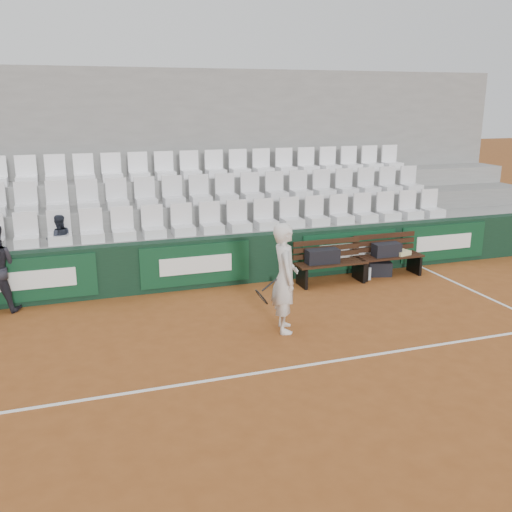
% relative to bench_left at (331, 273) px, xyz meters
% --- Properties ---
extents(ground, '(80.00, 80.00, 0.00)m').
position_rel_bench_left_xyz_m(ground, '(-2.53, -3.34, -0.23)').
color(ground, brown).
rests_on(ground, ground).
extents(court_baseline, '(18.00, 0.06, 0.01)m').
position_rel_bench_left_xyz_m(court_baseline, '(-2.53, -3.34, -0.22)').
color(court_baseline, white).
rests_on(court_baseline, ground).
extents(back_barrier, '(18.00, 0.34, 1.00)m').
position_rel_bench_left_xyz_m(back_barrier, '(-2.46, 0.65, 0.28)').
color(back_barrier, black).
rests_on(back_barrier, ground).
extents(grandstand_tier_front, '(18.00, 0.95, 1.00)m').
position_rel_bench_left_xyz_m(grandstand_tier_front, '(-2.53, 1.29, 0.28)').
color(grandstand_tier_front, gray).
rests_on(grandstand_tier_front, ground).
extents(grandstand_tier_mid, '(18.00, 0.95, 1.45)m').
position_rel_bench_left_xyz_m(grandstand_tier_mid, '(-2.53, 2.24, 0.50)').
color(grandstand_tier_mid, gray).
rests_on(grandstand_tier_mid, ground).
extents(grandstand_tier_back, '(18.00, 0.95, 1.90)m').
position_rel_bench_left_xyz_m(grandstand_tier_back, '(-2.53, 3.19, 0.72)').
color(grandstand_tier_back, gray).
rests_on(grandstand_tier_back, ground).
extents(grandstand_rear_wall, '(18.00, 0.30, 4.40)m').
position_rel_bench_left_xyz_m(grandstand_rear_wall, '(-2.53, 3.81, 1.98)').
color(grandstand_rear_wall, gray).
rests_on(grandstand_rear_wall, ground).
extents(seat_row_front, '(11.90, 0.44, 0.63)m').
position_rel_bench_left_xyz_m(seat_row_front, '(-2.53, 1.11, 1.09)').
color(seat_row_front, silver).
rests_on(seat_row_front, grandstand_tier_front).
extents(seat_row_mid, '(11.90, 0.44, 0.63)m').
position_rel_bench_left_xyz_m(seat_row_mid, '(-2.53, 2.06, 1.54)').
color(seat_row_mid, silver).
rests_on(seat_row_mid, grandstand_tier_mid).
extents(seat_row_back, '(11.90, 0.44, 0.63)m').
position_rel_bench_left_xyz_m(seat_row_back, '(-2.53, 3.01, 1.99)').
color(seat_row_back, white).
rests_on(seat_row_back, grandstand_tier_back).
extents(bench_left, '(1.50, 0.56, 0.45)m').
position_rel_bench_left_xyz_m(bench_left, '(0.00, 0.00, 0.00)').
color(bench_left, black).
rests_on(bench_left, ground).
extents(bench_right, '(1.50, 0.56, 0.45)m').
position_rel_bench_left_xyz_m(bench_right, '(1.41, 0.09, 0.00)').
color(bench_right, black).
rests_on(bench_right, ground).
extents(sports_bag_left, '(0.69, 0.32, 0.29)m').
position_rel_bench_left_xyz_m(sports_bag_left, '(-0.20, 0.01, 0.37)').
color(sports_bag_left, black).
rests_on(sports_bag_left, bench_left).
extents(sports_bag_right, '(0.60, 0.28, 0.28)m').
position_rel_bench_left_xyz_m(sports_bag_right, '(1.34, 0.08, 0.36)').
color(sports_bag_right, black).
rests_on(sports_bag_right, bench_right).
extents(towel, '(0.38, 0.32, 0.09)m').
position_rel_bench_left_xyz_m(towel, '(1.70, 0.05, 0.27)').
color(towel, '#D3CA88').
rests_on(towel, bench_right).
extents(sports_bag_ground, '(0.57, 0.43, 0.31)m').
position_rel_bench_left_xyz_m(sports_bag_ground, '(1.23, 0.16, -0.07)').
color(sports_bag_ground, black).
rests_on(sports_bag_ground, ground).
extents(water_bottle_near, '(0.06, 0.06, 0.23)m').
position_rel_bench_left_xyz_m(water_bottle_near, '(-1.14, 0.06, -0.11)').
color(water_bottle_near, silver).
rests_on(water_bottle_near, ground).
extents(water_bottle_far, '(0.08, 0.08, 0.27)m').
position_rel_bench_left_xyz_m(water_bottle_far, '(0.88, -0.05, -0.09)').
color(water_bottle_far, silver).
rests_on(water_bottle_far, ground).
extents(tennis_player, '(0.78, 0.74, 1.81)m').
position_rel_bench_left_xyz_m(tennis_player, '(-1.82, -2.01, 0.68)').
color(tennis_player, silver).
rests_on(tennis_player, ground).
extents(spectator_c, '(0.52, 0.42, 1.00)m').
position_rel_bench_left_xyz_m(spectator_c, '(-5.24, 1.16, 1.28)').
color(spectator_c, '#1D212C').
rests_on(spectator_c, grandstand_tier_front).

